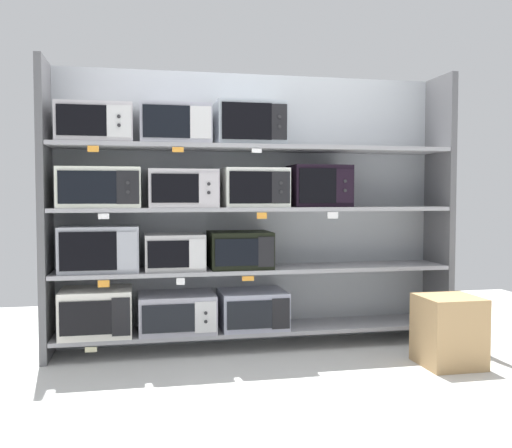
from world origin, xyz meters
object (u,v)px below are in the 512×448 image
(microwave_11, at_px, (175,125))
(microwave_12, at_px, (249,124))
(microwave_3, at_px, (100,249))
(microwave_6, at_px, (100,188))
(microwave_9, at_px, (319,186))
(microwave_7, at_px, (182,189))
(microwave_10, at_px, (95,124))
(microwave_4, at_px, (175,252))
(microwave_8, at_px, (254,188))
(microwave_1, at_px, (177,312))
(microwave_5, at_px, (240,250))
(shipping_carton, at_px, (449,331))
(microwave_2, at_px, (252,309))
(microwave_0, at_px, (97,312))

(microwave_11, relative_size, microwave_12, 0.99)
(microwave_3, distance_m, microwave_12, 1.42)
(microwave_11, xyz_separation_m, microwave_12, (0.55, -0.00, 0.02))
(microwave_6, height_order, microwave_9, microwave_9)
(microwave_7, xyz_separation_m, microwave_10, (-0.61, -0.00, 0.45))
(microwave_4, distance_m, microwave_8, 0.76)
(microwave_9, bearing_deg, microwave_4, 179.98)
(microwave_1, xyz_separation_m, microwave_5, (0.47, 0.00, 0.45))
(microwave_7, distance_m, microwave_12, 0.69)
(microwave_1, xyz_separation_m, microwave_9, (1.09, -0.00, 0.93))
(microwave_10, bearing_deg, microwave_7, 0.01)
(microwave_1, relative_size, microwave_12, 1.10)
(microwave_7, bearing_deg, microwave_11, -179.79)
(shipping_carton, bearing_deg, microwave_3, 162.90)
(microwave_3, height_order, microwave_8, microwave_8)
(microwave_2, xyz_separation_m, microwave_7, (-0.52, -0.00, 0.91))
(microwave_12, bearing_deg, shipping_carton, -30.01)
(microwave_1, relative_size, microwave_6, 0.97)
(microwave_11, bearing_deg, microwave_9, -0.01)
(microwave_8, xyz_separation_m, microwave_10, (-1.14, 0.00, 0.45))
(microwave_5, height_order, microwave_9, microwave_9)
(microwave_8, distance_m, shipping_carton, 1.71)
(microwave_4, height_order, microwave_12, microwave_12)
(microwave_0, height_order, microwave_2, microwave_0)
(microwave_0, xyz_separation_m, microwave_2, (1.14, -0.00, -0.03))
(microwave_6, xyz_separation_m, microwave_12, (1.08, -0.00, 0.47))
(microwave_2, relative_size, shipping_carton, 1.04)
(microwave_12, relative_size, shipping_carton, 1.07)
(microwave_8, xyz_separation_m, microwave_11, (-0.59, 0.00, 0.45))
(microwave_2, xyz_separation_m, microwave_6, (-1.11, -0.00, 0.92))
(microwave_2, distance_m, microwave_6, 1.44)
(microwave_4, height_order, microwave_11, microwave_11)
(microwave_8, height_order, microwave_11, microwave_11)
(microwave_7, xyz_separation_m, microwave_9, (1.05, -0.00, 0.02))
(microwave_1, xyz_separation_m, microwave_6, (-0.54, -0.00, 0.92))
(microwave_3, height_order, microwave_11, microwave_11)
(microwave_2, distance_m, microwave_11, 1.49)
(microwave_0, bearing_deg, microwave_5, -0.00)
(microwave_11, bearing_deg, microwave_0, 179.96)
(microwave_3, relative_size, microwave_4, 1.28)
(microwave_11, bearing_deg, microwave_2, 0.03)
(microwave_4, bearing_deg, microwave_3, -179.96)
(microwave_0, height_order, microwave_12, microwave_12)
(microwave_0, distance_m, microwave_2, 1.14)
(microwave_11, height_order, microwave_12, microwave_12)
(microwave_4, bearing_deg, microwave_2, 0.00)
(microwave_6, bearing_deg, microwave_11, 0.00)
(microwave_0, relative_size, shipping_carton, 1.05)
(shipping_carton, bearing_deg, microwave_9, 134.00)
(microwave_0, relative_size, microwave_10, 0.96)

